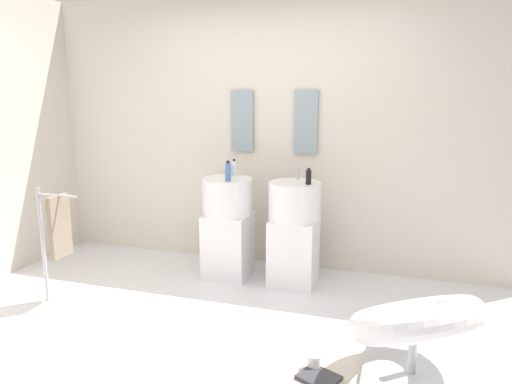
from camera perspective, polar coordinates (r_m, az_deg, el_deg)
ground_plane at (r=3.46m, az=-5.35°, el=-17.64°), size 4.80×3.60×0.04m
rear_partition at (r=4.59m, az=2.33°, el=7.13°), size 4.80×0.10×2.60m
pedestal_sink_left at (r=4.37m, az=-3.42°, el=-3.95°), size 0.46×0.46×1.02m
pedestal_sink_right at (r=4.19m, az=4.61°, el=-4.64°), size 0.46×0.46×1.02m
vanity_mirror_left at (r=4.60m, az=-1.68°, el=8.55°), size 0.22×0.03×0.58m
vanity_mirror_right at (r=4.44m, az=6.04°, el=8.37°), size 0.22×0.03×0.58m
lounge_chair at (r=2.99m, az=18.56°, el=-15.23°), size 1.10×1.10×0.65m
towel_rack at (r=4.06m, az=-22.88°, el=-4.10°), size 0.37×0.22×0.95m
area_rug at (r=3.18m, az=4.73°, el=-20.04°), size 1.03×0.86×0.01m
magazine_charcoal at (r=3.04m, az=7.58°, el=-21.31°), size 0.28×0.26×0.02m
coffee_mug at (r=3.11m, az=6.98°, el=-19.67°), size 0.08×0.08×0.09m
soap_bottle_blue at (r=4.12m, az=-3.40°, el=2.45°), size 0.05×0.05×0.18m
soap_bottle_black at (r=4.00m, az=6.36°, el=1.81°), size 0.05×0.05×0.14m
soap_bottle_white at (r=4.41m, az=-2.65°, el=2.92°), size 0.04×0.04×0.15m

